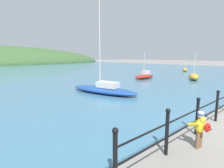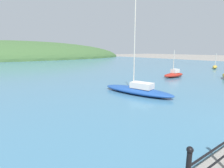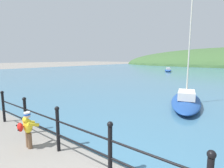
# 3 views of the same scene
# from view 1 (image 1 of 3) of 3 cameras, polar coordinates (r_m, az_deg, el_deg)

# --- Properties ---
(water) EXTENTS (80.00, 60.00, 0.10)m
(water) POSITION_cam_1_polar(r_m,az_deg,el_deg) (33.54, -28.90, 3.81)
(water) COLOR teal
(water) RESTS_ON ground
(iron_railing) EXTENTS (10.55, 0.12, 1.21)m
(iron_railing) POSITION_cam_1_polar(r_m,az_deg,el_deg) (7.73, 31.07, -5.84)
(iron_railing) COLOR black
(iron_railing) RESTS_ON ground
(child_in_coat) EXTENTS (0.40, 0.54, 1.00)m
(child_in_coat) POSITION_cam_1_polar(r_m,az_deg,el_deg) (5.32, 26.96, -12.30)
(child_in_coat) COLOR brown
(child_in_coat) RESTS_ON ground
(boat_mid_harbor) EXTENTS (2.32, 1.42, 2.31)m
(boat_mid_harbor) POSITION_cam_1_polar(r_m,az_deg,el_deg) (30.20, 22.76, 4.38)
(boat_mid_harbor) COLOR gold
(boat_mid_harbor) RESTS_ON water
(boat_green_fishing) EXTENTS (2.92, 1.12, 2.75)m
(boat_green_fishing) POSITION_cam_1_polar(r_m,az_deg,el_deg) (18.91, 10.58, 2.59)
(boat_green_fishing) COLOR maroon
(boat_green_fishing) RESTS_ON water
(boat_far_left) EXTENTS (2.71, 2.08, 2.72)m
(boat_far_left) POSITION_cam_1_polar(r_m,az_deg,el_deg) (19.56, 25.15, 2.22)
(boat_far_left) COLOR gold
(boat_far_left) RESTS_ON water
(boat_red_dinghy) EXTENTS (2.54, 5.07, 5.78)m
(boat_red_dinghy) POSITION_cam_1_polar(r_m,az_deg,el_deg) (11.23, -2.72, -1.65)
(boat_red_dinghy) COLOR #1E4793
(boat_red_dinghy) RESTS_ON water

